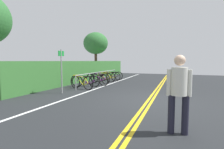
% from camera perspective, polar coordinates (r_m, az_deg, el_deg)
% --- Properties ---
extents(ground_plane, '(28.05, 13.95, 0.05)m').
position_cam_1_polar(ground_plane, '(6.87, 12.68, -8.58)').
color(ground_plane, '#232628').
extents(centre_line_yellow_inner, '(25.25, 0.10, 0.00)m').
position_cam_1_polar(centre_line_yellow_inner, '(6.85, 13.35, -8.39)').
color(centre_line_yellow_inner, gold).
rests_on(centre_line_yellow_inner, ground_plane).
extents(centre_line_yellow_outer, '(25.25, 0.10, 0.00)m').
position_cam_1_polar(centre_line_yellow_outer, '(6.87, 12.01, -8.33)').
color(centre_line_yellow_outer, gold).
rests_on(centre_line_yellow_outer, ground_plane).
extents(bike_lane_stripe_white, '(25.25, 0.12, 0.00)m').
position_cam_1_polar(bike_lane_stripe_white, '(7.95, -10.81, -6.56)').
color(bike_lane_stripe_white, white).
rests_on(bike_lane_stripe_white, ground_plane).
extents(bike_rack, '(5.96, 0.05, 0.79)m').
position_cam_1_polar(bike_rack, '(11.61, -4.11, -0.05)').
color(bike_rack, '#9EA0A5').
rests_on(bike_rack, ground_plane).
extents(bicycle_0, '(0.60, 1.71, 0.78)m').
position_cam_1_polar(bicycle_0, '(9.47, -10.17, -2.55)').
color(bicycle_0, black).
rests_on(bicycle_0, ground_plane).
extents(bicycle_1, '(0.53, 1.69, 0.70)m').
position_cam_1_polar(bicycle_1, '(10.21, -8.78, -2.23)').
color(bicycle_1, black).
rests_on(bicycle_1, ground_plane).
extents(bicycle_2, '(0.57, 1.78, 0.74)m').
position_cam_1_polar(bicycle_2, '(10.88, -5.11, -1.67)').
color(bicycle_2, black).
rests_on(bicycle_2, ground_plane).
extents(bicycle_3, '(0.67, 1.70, 0.74)m').
position_cam_1_polar(bicycle_3, '(11.64, -4.10, -1.25)').
color(bicycle_3, black).
rests_on(bicycle_3, ground_plane).
extents(bicycle_4, '(0.46, 1.73, 0.75)m').
position_cam_1_polar(bicycle_4, '(12.40, -2.65, -0.87)').
color(bicycle_4, black).
rests_on(bicycle_4, ground_plane).
extents(bicycle_5, '(0.46, 1.78, 0.76)m').
position_cam_1_polar(bicycle_5, '(13.08, -0.93, -0.56)').
color(bicycle_5, black).
rests_on(bicycle_5, ground_plane).
extents(bicycle_6, '(0.59, 1.62, 0.71)m').
position_cam_1_polar(bicycle_6, '(13.84, 0.17, -0.38)').
color(bicycle_6, black).
rests_on(bicycle_6, ground_plane).
extents(pedestrian, '(0.32, 0.49, 1.65)m').
position_cam_1_polar(pedestrian, '(3.78, 21.46, -4.58)').
color(pedestrian, '#1E1E2D').
rests_on(pedestrian, ground_plane).
extents(sign_post_near, '(0.36, 0.06, 2.05)m').
position_cam_1_polar(sign_post_near, '(8.33, -16.55, 2.45)').
color(sign_post_near, gray).
rests_on(sign_post_near, ground_plane).
extents(hedge_backdrop, '(14.91, 1.16, 1.51)m').
position_cam_1_polar(hedge_backdrop, '(13.86, -9.02, 1.33)').
color(hedge_backdrop, '#387533').
rests_on(hedge_backdrop, ground_plane).
extents(tree_mid, '(2.66, 2.66, 4.63)m').
position_cam_1_polar(tree_mid, '(19.01, -5.47, 10.28)').
color(tree_mid, '#473323').
rests_on(tree_mid, ground_plane).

